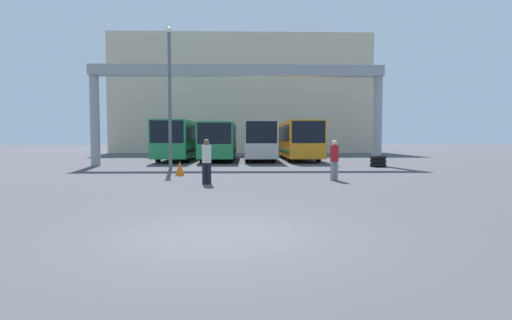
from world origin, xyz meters
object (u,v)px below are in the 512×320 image
Objects in this scene: bus_slot_3 at (298,138)px; traffic_cone at (180,168)px; pedestrian_near_left at (207,160)px; bus_slot_2 at (259,138)px; lamp_post at (170,92)px; bus_slot_0 at (179,138)px; pedestrian_near_right at (334,159)px; tire_stack at (378,161)px; bus_slot_1 at (219,139)px.

traffic_cone is (-7.70, -13.78, -1.47)m from bus_slot_3.
pedestrian_near_left is (-6.02, -17.44, -0.87)m from bus_slot_3.
traffic_cone is at bearing -119.20° from bus_slot_3.
bus_slot_2 is 11.94m from lamp_post.
pedestrian_near_left is (3.95, -17.37, -0.88)m from bus_slot_0.
bus_slot_2 is 3.42m from bus_slot_3.
pedestrian_near_right is 5.57m from pedestrian_near_left.
bus_slot_2 is 6.83× the size of pedestrian_near_left.
pedestrian_near_right is 2.49× the size of traffic_cone.
pedestrian_near_right is at bearing -170.28° from pedestrian_near_left.
pedestrian_near_right is 11.42m from lamp_post.
tire_stack is at bearing -135.18° from pedestrian_near_right.
bus_slot_3 is 18.47m from pedestrian_near_left.
tire_stack is at bearing -36.46° from bus_slot_1.
tire_stack is at bearing -140.47° from pedestrian_near_left.
bus_slot_2 is (6.65, 0.88, -0.02)m from bus_slot_0.
bus_slot_2 is 11.85× the size of tire_stack.
pedestrian_near_right is (9.38, -16.11, -0.90)m from bus_slot_0.
lamp_post reaches higher than pedestrian_near_right.
pedestrian_near_left is at bearing -98.41° from bus_slot_2.
bus_slot_1 is 0.96× the size of bus_slot_3.
bus_slot_2 is 17.47× the size of traffic_cone.
pedestrian_near_left is 2.56× the size of traffic_cone.
bus_slot_1 is 5.86× the size of pedestrian_near_right.
bus_slot_1 reaches higher than pedestrian_near_right.
bus_slot_3 is at bearing 1.88° from bus_slot_1.
traffic_cone is at bearing -68.65° from pedestrian_near_left.
bus_slot_1 is at bearing 85.56° from traffic_cone.
bus_slot_0 is at bearing -172.45° from bus_slot_2.
bus_slot_2 is (3.32, 1.02, 0.06)m from bus_slot_1.
traffic_cone is (-4.37, -14.58, -1.46)m from bus_slot_2.
bus_slot_2 is at bearing -96.14° from pedestrian_near_right.
lamp_post reaches higher than pedestrian_near_left.
pedestrian_near_left is (0.63, -17.22, -0.79)m from bus_slot_1.
traffic_cone is 0.08× the size of lamp_post.
bus_slot_3 is 5.94× the size of pedestrian_near_left.
lamp_post is (-5.65, -10.15, 2.76)m from bus_slot_2.
bus_slot_0 is at bearing 150.15° from tire_stack.
bus_slot_1 is 9.88× the size of tire_stack.
pedestrian_near_left is at bearing -87.92° from bus_slot_1.
bus_slot_0 is 13.97m from traffic_cone.
bus_slot_3 is at bearing -112.30° from pedestrian_near_left.
lamp_post is (-13.02, -1.23, 4.21)m from tire_stack.
tire_stack is (4.64, 8.07, -0.57)m from pedestrian_near_right.
bus_slot_3 reaches higher than bus_slot_2.
tire_stack is (14.02, -8.05, -1.48)m from bus_slot_0.
traffic_cone is at bearing -34.03° from pedestrian_near_right.
tire_stack is at bearing -63.50° from bus_slot_3.
tire_stack is 13.74m from lamp_post.
bus_slot_2 is 1.46× the size of lamp_post.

